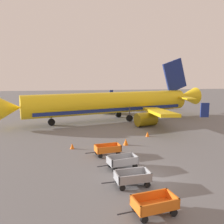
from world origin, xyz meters
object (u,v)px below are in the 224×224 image
object	(u,v)px
traffic_cone_near_plane	(126,142)
traffic_cone_by_carts	(147,134)
traffic_cone_mid_apron	(72,146)
baggage_cart_fourth_in_row	(108,149)
airplane	(116,103)
baggage_cart_nearest	(154,204)
baggage_cart_second_in_row	(132,178)
baggage_cart_third_in_row	(122,161)

from	to	relation	value
traffic_cone_near_plane	traffic_cone_by_carts	world-z (taller)	traffic_cone_near_plane
traffic_cone_mid_apron	baggage_cart_fourth_in_row	bearing A→B (deg)	-38.09
airplane	baggage_cart_nearest	size ratio (longest dim) A/B	10.26
traffic_cone_by_carts	airplane	bearing A→B (deg)	98.58
baggage_cart_second_in_row	traffic_cone_by_carts	distance (m)	14.20
traffic_cone_near_plane	airplane	bearing A→B (deg)	83.13
baggage_cart_third_in_row	traffic_cone_mid_apron	bearing A→B (deg)	124.39
traffic_cone_near_plane	traffic_cone_mid_apron	xyz separation A→B (m)	(-6.10, -0.36, -0.07)
airplane	baggage_cart_fourth_in_row	world-z (taller)	airplane
baggage_cart_fourth_in_row	airplane	bearing A→B (deg)	76.44
airplane	baggage_cart_nearest	world-z (taller)	airplane
traffic_cone_near_plane	traffic_cone_by_carts	distance (m)	4.88
baggage_cart_second_in_row	traffic_cone_near_plane	distance (m)	10.05
baggage_cart_fourth_in_row	traffic_cone_near_plane	size ratio (longest dim) A/B	4.88
airplane	traffic_cone_mid_apron	xyz separation A→B (m)	(-7.95, -15.68, -2.75)
airplane	traffic_cone_by_carts	xyz separation A→B (m)	(1.83, -12.11, -2.74)
airplane	traffic_cone_near_plane	distance (m)	15.66
traffic_cone_near_plane	traffic_cone_by_carts	bearing A→B (deg)	41.16
baggage_cart_nearest	baggage_cart_second_in_row	bearing A→B (deg)	95.48
baggage_cart_fourth_in_row	traffic_cone_by_carts	distance (m)	8.90
baggage_cart_second_in_row	baggage_cart_third_in_row	distance (m)	3.31
baggage_cart_second_in_row	baggage_cart_third_in_row	xyz separation A→B (m)	(-0.02, 3.31, 0.00)
baggage_cart_third_in_row	traffic_cone_near_plane	xyz separation A→B (m)	(1.85, 6.57, -0.23)
traffic_cone_by_carts	traffic_cone_near_plane	bearing A→B (deg)	-138.84
airplane	baggage_cart_second_in_row	bearing A→B (deg)	-98.30
baggage_cart_third_in_row	traffic_cone_near_plane	distance (m)	6.83
traffic_cone_mid_apron	traffic_cone_by_carts	size ratio (longest dim) A/B	0.96
airplane	traffic_cone_near_plane	xyz separation A→B (m)	(-1.85, -15.32, -2.68)
traffic_cone_near_plane	baggage_cart_nearest	bearing A→B (deg)	-96.24
baggage_cart_second_in_row	traffic_cone_by_carts	size ratio (longest dim) A/B	5.74
baggage_cart_second_in_row	airplane	bearing A→B (deg)	81.70
baggage_cart_third_in_row	baggage_cart_fourth_in_row	size ratio (longest dim) A/B	1.00
baggage_cart_nearest	baggage_cart_second_in_row	size ratio (longest dim) A/B	1.01
traffic_cone_mid_apron	airplane	bearing A→B (deg)	63.13
baggage_cart_fourth_in_row	traffic_cone_mid_apron	distance (m)	4.46
traffic_cone_mid_apron	traffic_cone_by_carts	distance (m)	10.40
airplane	traffic_cone_by_carts	bearing A→B (deg)	-81.42
baggage_cart_fourth_in_row	traffic_cone_mid_apron	xyz separation A→B (m)	(-3.50, 2.74, -0.30)
traffic_cone_by_carts	baggage_cart_nearest	bearing A→B (deg)	-107.10
baggage_cart_nearest	traffic_cone_mid_apron	world-z (taller)	baggage_cart_nearest
airplane	baggage_cart_second_in_row	distance (m)	25.59
baggage_cart_third_in_row	traffic_cone_by_carts	distance (m)	11.24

